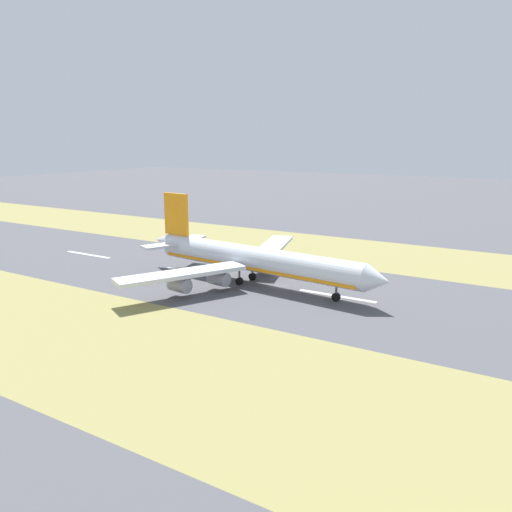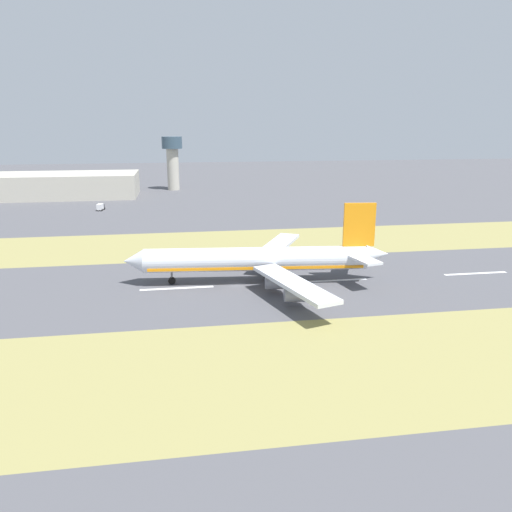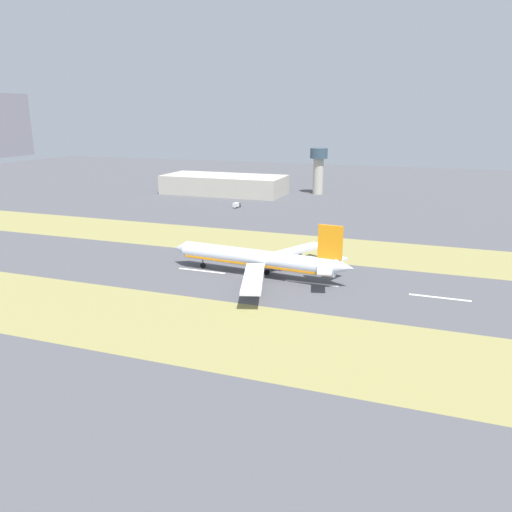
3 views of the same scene
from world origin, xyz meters
The scene contains 7 objects.
ground_plane centered at (0.00, 0.00, 0.00)m, with size 800.00×800.00×0.00m, color #4C4C51.
grass_median_west centered at (-45.00, 0.00, 0.00)m, with size 40.00×600.00×0.01m, color olive.
grass_median_east centered at (45.00, 0.00, 0.00)m, with size 40.00×600.00×0.01m, color olive.
centreline_dash_near centered at (0.00, -65.35, 0.01)m, with size 1.20×18.00×0.01m, color silver.
centreline_dash_mid centered at (0.00, -25.35, 0.01)m, with size 1.20×18.00×0.01m, color silver.
centreline_dash_far centered at (0.00, 14.65, 0.01)m, with size 1.20×18.00×0.01m, color silver.
airplane_main_jet centered at (1.34, -7.25, 6.02)m, with size 63.85×67.22×20.20m.
Camera 1 is at (99.85, 53.47, 33.56)m, focal length 35.00 mm.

